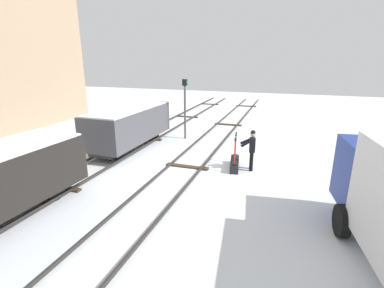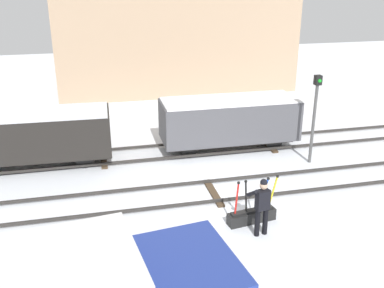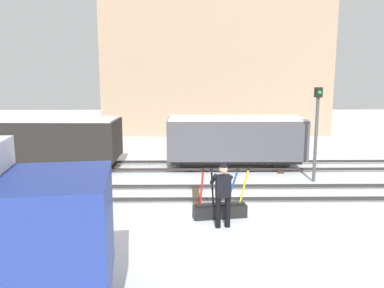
% 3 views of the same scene
% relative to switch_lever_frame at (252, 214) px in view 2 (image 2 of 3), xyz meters
% --- Properties ---
extents(ground_plane, '(60.00, 60.00, 0.00)m').
position_rel_switch_lever_frame_xyz_m(ground_plane, '(-0.63, 2.00, -0.25)').
color(ground_plane, silver).
extents(track_main_line, '(44.00, 1.94, 0.18)m').
position_rel_switch_lever_frame_xyz_m(track_main_line, '(-0.63, 2.00, -0.14)').
color(track_main_line, '#2D2B28').
rests_on(track_main_line, ground_plane).
extents(track_siding_near, '(44.00, 1.94, 0.18)m').
position_rel_switch_lever_frame_xyz_m(track_siding_near, '(-0.63, 5.85, -0.14)').
color(track_siding_near, '#2D2B28').
rests_on(track_siding_near, ground_plane).
extents(switch_lever_frame, '(1.63, 0.59, 1.45)m').
position_rel_switch_lever_frame_xyz_m(switch_lever_frame, '(0.00, 0.00, 0.00)').
color(switch_lever_frame, black).
rests_on(switch_lever_frame, ground_plane).
extents(rail_worker, '(0.60, 0.70, 1.77)m').
position_rel_switch_lever_frame_xyz_m(rail_worker, '(0.01, -0.69, 0.75)').
color(rail_worker, black).
rests_on(rail_worker, ground_plane).
extents(signal_post, '(0.24, 0.32, 3.51)m').
position_rel_switch_lever_frame_xyz_m(signal_post, '(3.83, 3.72, 1.92)').
color(signal_post, '#4C4C4C').
rests_on(signal_post, ground_plane).
extents(freight_car_far_end, '(5.69, 2.11, 2.18)m').
position_rel_switch_lever_frame_xyz_m(freight_car_far_end, '(1.11, 5.85, 1.02)').
color(freight_car_far_end, '#2D2B28').
rests_on(freight_car_far_end, ground_plane).
extents(freight_car_near_switch, '(6.15, 2.33, 2.15)m').
position_rel_switch_lever_frame_xyz_m(freight_car_near_switch, '(-6.85, 5.85, 1.00)').
color(freight_car_near_switch, '#2D2B28').
rests_on(freight_car_near_switch, ground_plane).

